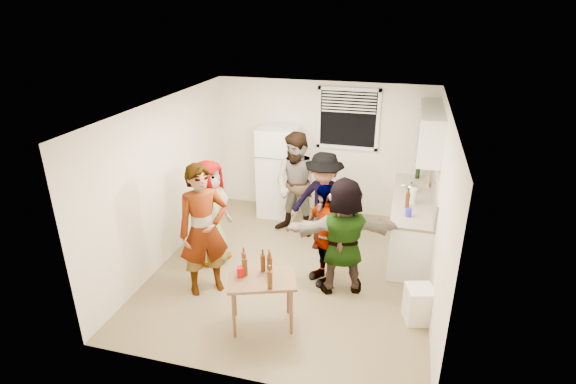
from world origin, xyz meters
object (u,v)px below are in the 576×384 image
(wine_bottle, at_px, (417,178))
(red_cup, at_px, (241,276))
(blue_cup, at_px, (408,216))
(guest_stripe, at_px, (208,289))
(serving_table, at_px, (263,324))
(kettle, at_px, (411,192))
(refrigerator, at_px, (279,171))
(trash_bin, at_px, (419,303))
(beer_bottle_table, at_px, (270,273))
(guest_back_right, at_px, (322,248))
(guest_orange, at_px, (341,288))
(beer_bottle_counter, at_px, (407,208))
(guest_back_left, at_px, (298,233))
(guest_grey, at_px, (214,260))
(guest_black, at_px, (323,280))

(wine_bottle, relative_size, red_cup, 2.38)
(wine_bottle, xyz_separation_m, blue_cup, (-0.12, -1.63, 0.00))
(guest_stripe, bearing_deg, serving_table, -66.80)
(kettle, height_order, wine_bottle, wine_bottle)
(kettle, bearing_deg, refrigerator, -169.56)
(trash_bin, bearing_deg, red_cup, -163.89)
(refrigerator, xyz_separation_m, beer_bottle_table, (0.77, -3.09, -0.16))
(blue_cup, bearing_deg, kettle, 88.53)
(trash_bin, relative_size, guest_back_right, 0.29)
(red_cup, bearing_deg, guest_orange, 43.73)
(blue_cup, distance_m, beer_bottle_table, 2.30)
(kettle, relative_size, blue_cup, 1.91)
(guest_orange, bearing_deg, beer_bottle_counter, -145.19)
(blue_cup, xyz_separation_m, trash_bin, (0.22, -1.17, -0.65))
(guest_back_left, bearing_deg, refrigerator, 138.86)
(guest_stripe, bearing_deg, guest_back_left, 28.07)
(beer_bottle_counter, relative_size, guest_back_right, 0.15)
(guest_stripe, bearing_deg, kettle, 0.28)
(guest_back_left, bearing_deg, trash_bin, -30.44)
(kettle, height_order, guest_orange, kettle)
(serving_table, bearing_deg, beer_bottle_table, 61.43)
(red_cup, xyz_separation_m, guest_grey, (-0.97, 1.29, -0.69))
(guest_back_left, bearing_deg, serving_table, -74.41)
(beer_bottle_counter, height_order, guest_stripe, beer_bottle_counter)
(guest_black, bearing_deg, trash_bin, 26.91)
(wine_bottle, bearing_deg, trash_bin, -88.02)
(beer_bottle_counter, relative_size, guest_black, 0.16)
(kettle, bearing_deg, serving_table, -99.57)
(beer_bottle_counter, relative_size, guest_stripe, 0.13)
(serving_table, bearing_deg, kettle, 57.82)
(guest_grey, relative_size, guest_back_left, 0.91)
(wine_bottle, xyz_separation_m, guest_black, (-1.25, -2.22, -0.90))
(guest_grey, bearing_deg, serving_table, -126.87)
(guest_stripe, bearing_deg, refrigerator, 45.24)
(guest_orange, bearing_deg, guest_black, -44.18)
(wine_bottle, relative_size, guest_back_left, 0.17)
(guest_grey, xyz_separation_m, guest_black, (1.78, -0.09, 0.00))
(guest_black, bearing_deg, blue_cup, 78.10)
(blue_cup, bearing_deg, guest_stripe, -154.94)
(kettle, relative_size, beer_bottle_table, 1.03)
(blue_cup, bearing_deg, serving_table, -133.43)
(guest_back_right, distance_m, guest_orange, 1.17)
(trash_bin, distance_m, guest_orange, 1.16)
(kettle, xyz_separation_m, guest_grey, (-2.93, -1.44, -0.90))
(beer_bottle_counter, relative_size, trash_bin, 0.51)
(kettle, xyz_separation_m, guest_back_right, (-1.34, -0.61, -0.90))
(beer_bottle_table, bearing_deg, guest_grey, 138.84)
(refrigerator, bearing_deg, guest_black, -58.48)
(beer_bottle_counter, relative_size, guest_grey, 0.15)
(beer_bottle_counter, xyz_separation_m, beer_bottle_table, (-1.58, -1.94, -0.21))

